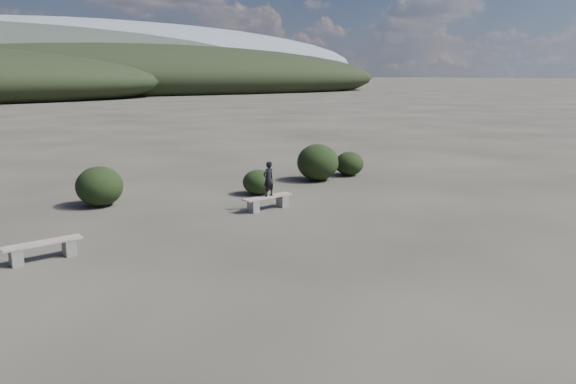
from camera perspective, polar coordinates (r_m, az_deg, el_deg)
ground at (r=10.54m, az=7.14°, el=-9.62°), size 1200.00×1200.00×0.00m
bench_left at (r=12.92m, az=-23.62°, el=-5.34°), size 1.64×0.50×0.40m
bench_right at (r=16.25m, az=-2.04°, el=-0.96°), size 1.62×0.52×0.40m
seated_person at (r=16.12m, az=-2.00°, el=1.34°), size 0.41×0.31×1.01m
shrub_b at (r=17.56m, az=-18.61°, el=0.55°), size 1.38×1.38×1.18m
shrub_c at (r=18.31m, az=-3.05°, el=1.01°), size 1.01×1.01×0.81m
shrub_d at (r=20.73m, az=3.04°, el=3.03°), size 1.54×1.54×1.35m
shrub_e at (r=21.87m, az=6.25°, el=2.88°), size 1.11×1.11×0.92m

